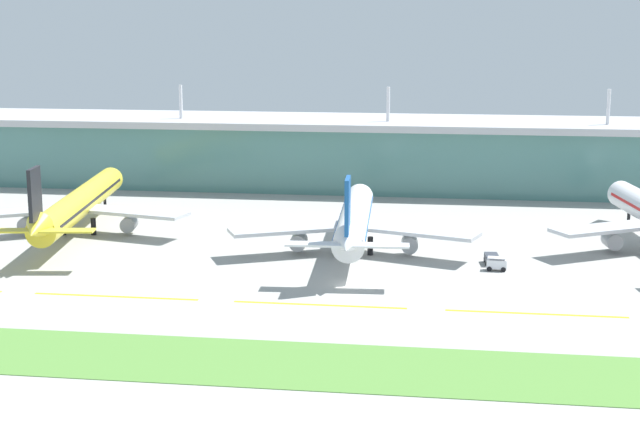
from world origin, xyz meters
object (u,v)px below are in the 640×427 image
object	(u,v)px
airliner_near	(79,204)
airliner_middle	(354,221)
baggage_cart	(497,264)
pushback_tug	(492,258)

from	to	relation	value
airliner_near	airliner_middle	xyz separation A→B (m)	(59.92, -9.43, -0.01)
airliner_near	baggage_cart	distance (m)	89.33
airliner_near	pushback_tug	size ratio (longest dim) A/B	15.57
airliner_near	airliner_middle	world-z (taller)	same
airliner_middle	baggage_cart	world-z (taller)	airliner_middle
airliner_middle	baggage_cart	xyz separation A→B (m)	(27.14, -9.92, -5.18)
airliner_near	pushback_tug	distance (m)	87.73
pushback_tug	airliner_middle	bearing A→B (deg)	168.84
airliner_near	pushback_tug	bearing A→B (deg)	-9.63
airliner_near	baggage_cart	bearing A→B (deg)	-12.53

